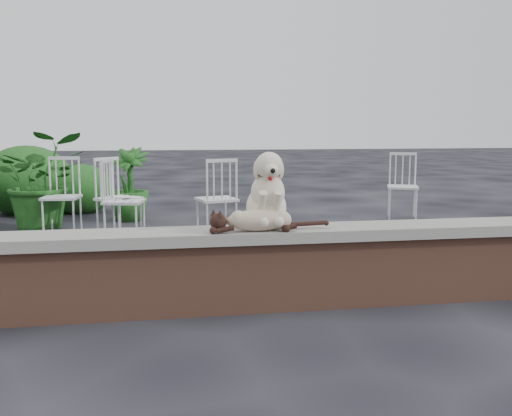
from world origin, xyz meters
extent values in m
plane|color=black|center=(0.00, 0.00, 0.00)|extent=(60.00, 60.00, 0.00)
cube|color=brown|center=(0.00, 0.00, 0.25)|extent=(6.00, 0.30, 0.50)
cube|color=slate|center=(0.00, 0.00, 0.54)|extent=(6.20, 0.40, 0.08)
imported|color=#1A3F12|center=(-2.10, 3.67, 0.62)|extent=(1.35, 1.24, 1.25)
imported|color=#1A3F12|center=(-1.04, 4.13, 0.51)|extent=(0.74, 0.74, 1.02)
ellipsoid|color=#1A3F12|center=(-2.60, 5.10, 0.49)|extent=(1.38, 1.26, 1.09)
ellipsoid|color=#1A3F12|center=(-1.81, 5.04, 0.35)|extent=(0.99, 0.91, 0.79)
camera|label=1|loc=(-0.60, -3.87, 1.29)|focal=39.43mm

